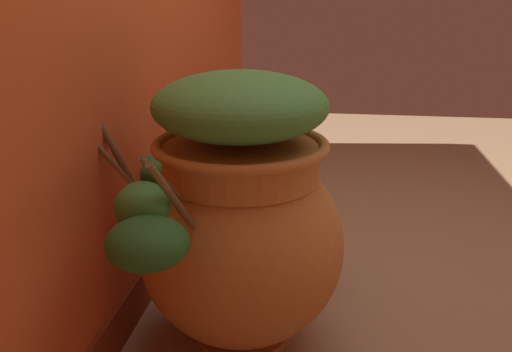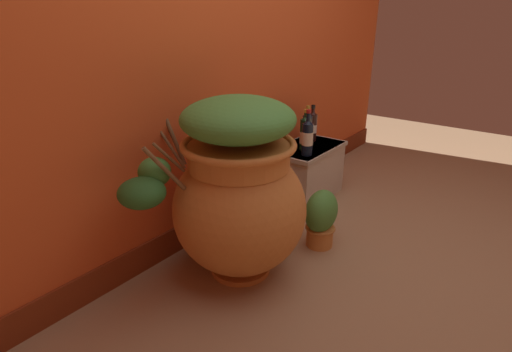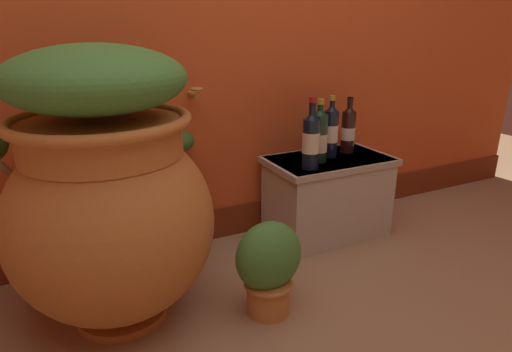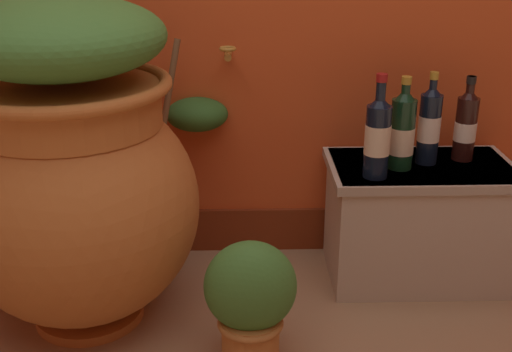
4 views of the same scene
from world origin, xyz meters
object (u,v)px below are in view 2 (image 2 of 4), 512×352
wine_bottle_right (305,133)px  potted_shrub (321,217)px  wine_bottle_left (307,128)px  wine_bottle_middle (312,125)px  wine_bottle_back (307,136)px  terracotta_urn (236,191)px

wine_bottle_right → potted_shrub: wine_bottle_right is taller
wine_bottle_left → wine_bottle_middle: bearing=12.9°
wine_bottle_middle → potted_shrub: bearing=-145.2°
potted_shrub → wine_bottle_right: bearing=41.0°
wine_bottle_middle → wine_bottle_back: wine_bottle_back is taller
wine_bottle_middle → potted_shrub: 0.95m
wine_bottle_left → wine_bottle_middle: wine_bottle_left is taller
terracotta_urn → wine_bottle_left: bearing=11.9°
wine_bottle_back → potted_shrub: size_ratio=0.88×
terracotta_urn → wine_bottle_left: terracotta_urn is taller
wine_bottle_middle → wine_bottle_back: 0.36m
wine_bottle_left → wine_bottle_right: bearing=-155.9°
wine_bottle_left → wine_bottle_middle: (0.13, 0.03, -0.01)m
terracotta_urn → wine_bottle_right: 1.03m
wine_bottle_left → wine_bottle_back: size_ratio=0.93×
wine_bottle_back → potted_shrub: wine_bottle_back is taller
terracotta_urn → wine_bottle_middle: bearing=12.0°
wine_bottle_back → terracotta_urn: bearing=-172.9°
potted_shrub → wine_bottle_back: bearing=41.6°
wine_bottle_left → potted_shrub: (-0.60, -0.48, -0.36)m
terracotta_urn → wine_bottle_middle: size_ratio=3.63×
wine_bottle_left → wine_bottle_right: wine_bottle_left is taller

